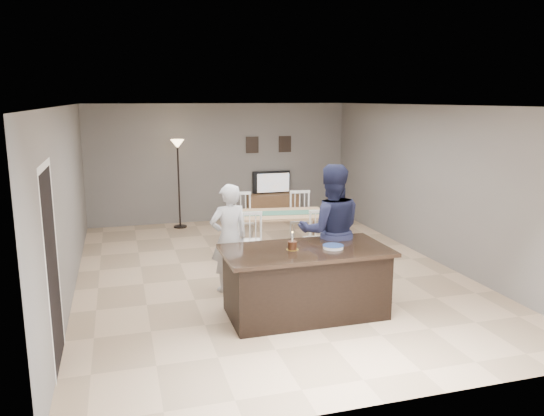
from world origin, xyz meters
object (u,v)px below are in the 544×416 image
object	(u,v)px
man	(331,231)
woman	(229,238)
birthday_cake	(292,245)
kitchen_island	(305,281)
plate_stack	(333,247)
dining_table	(277,221)
television	(272,183)
floor_lamp	(178,160)
tv_console	(273,207)

from	to	relation	value
man	woman	bearing A→B (deg)	-12.12
woman	birthday_cake	bearing A→B (deg)	107.01
birthday_cake	kitchen_island	bearing A→B (deg)	-3.72
plate_stack	dining_table	xyz separation A→B (m)	(0.07, 2.72, -0.26)
woman	dining_table	distance (m)	1.90
kitchen_island	television	distance (m)	5.78
kitchen_island	television	xyz separation A→B (m)	(1.20, 5.64, 0.41)
television	floor_lamp	size ratio (longest dim) A/B	0.47
television	plate_stack	world-z (taller)	television
floor_lamp	birthday_cake	bearing A→B (deg)	-81.07
kitchen_island	dining_table	xyz separation A→B (m)	(0.41, 2.64, 0.21)
man	plate_stack	size ratio (longest dim) A/B	7.04
dining_table	woman	bearing A→B (deg)	-120.35
dining_table	man	bearing A→B (deg)	-77.15
kitchen_island	television	bearing A→B (deg)	77.99
birthday_cake	tv_console	bearing A→B (deg)	76.04
woman	dining_table	size ratio (longest dim) A/B	0.75
woman	man	bearing A→B (deg)	145.30
man	floor_lamp	world-z (taller)	floor_lamp
tv_console	dining_table	world-z (taller)	dining_table
tv_console	floor_lamp	distance (m)	2.54
kitchen_island	man	size ratio (longest dim) A/B	1.12
birthday_cake	floor_lamp	distance (m)	5.43
birthday_cake	man	bearing A→B (deg)	35.58
man	floor_lamp	bearing A→B (deg)	-59.25
dining_table	floor_lamp	xyz separation A→B (m)	(-1.43, 2.71, 0.85)
kitchen_island	woman	size ratio (longest dim) A/B	1.34
tv_console	floor_lamp	xyz separation A→B (m)	(-2.22, -0.22, 1.21)
tv_console	dining_table	distance (m)	3.06
woman	floor_lamp	size ratio (longest dim) A/B	0.83
woman	tv_console	bearing A→B (deg)	-124.29
kitchen_island	woman	distance (m)	1.44
television	plate_stack	size ratio (longest dim) A/B	3.36
plate_stack	kitchen_island	bearing A→B (deg)	166.41
tv_console	woman	xyz separation A→B (m)	(-1.97, -4.41, 0.50)
kitchen_island	man	world-z (taller)	man
kitchen_island	woman	bearing A→B (deg)	123.60
tv_console	television	world-z (taller)	television
tv_console	woman	bearing A→B (deg)	-114.12
woman	floor_lamp	xyz separation A→B (m)	(-0.25, 4.19, 0.70)
tv_console	dining_table	bearing A→B (deg)	-105.02
woman	plate_stack	world-z (taller)	woman
tv_console	plate_stack	size ratio (longest dim) A/B	4.41
kitchen_island	floor_lamp	size ratio (longest dim) A/B	1.11
dining_table	tv_console	bearing A→B (deg)	83.48
woman	television	bearing A→B (deg)	-123.96
kitchen_island	birthday_cake	size ratio (longest dim) A/B	8.88
kitchen_island	television	size ratio (longest dim) A/B	2.35
woman	birthday_cake	size ratio (longest dim) A/B	6.64
birthday_cake	floor_lamp	world-z (taller)	floor_lamp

